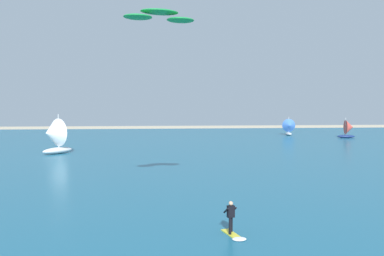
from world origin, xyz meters
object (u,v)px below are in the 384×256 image
(kite, at_px, (160,16))
(sailboat_outermost, at_px, (289,127))
(sailboat_far_right, at_px, (349,129))
(kitesurfer, at_px, (232,223))
(sailboat_trailing, at_px, (53,136))

(kite, relative_size, sailboat_outermost, 1.31)
(kite, relative_size, sailboat_far_right, 1.29)
(kitesurfer, xyz_separation_m, sailboat_outermost, (22.56, 59.66, 1.08))
(kite, xyz_separation_m, sailboat_outermost, (26.09, 53.16, -10.39))
(kite, bearing_deg, kitesurfer, -61.48)
(sailboat_trailing, bearing_deg, sailboat_outermost, 33.45)
(kitesurfer, distance_m, kite, 13.65)
(kitesurfer, relative_size, sailboat_trailing, 0.40)
(kitesurfer, xyz_separation_m, sailboat_far_right, (31.71, 53.10, 1.12))
(kite, height_order, sailboat_trailing, kite)
(sailboat_far_right, relative_size, sailboat_outermost, 1.02)
(sailboat_trailing, bearing_deg, sailboat_far_right, 21.88)
(kitesurfer, height_order, sailboat_trailing, sailboat_trailing)
(kite, height_order, sailboat_far_right, kite)
(sailboat_far_right, bearing_deg, kitesurfer, -120.84)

